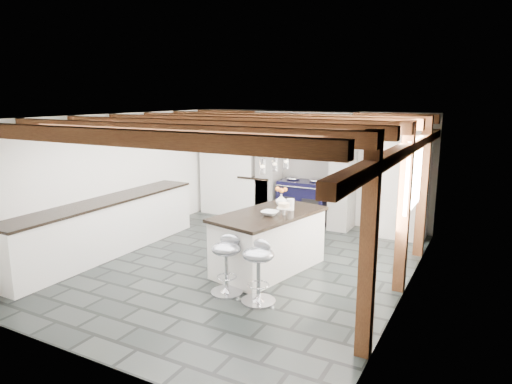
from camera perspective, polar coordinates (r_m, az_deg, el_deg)
The scene contains 6 objects.
ground at distance 7.28m, azimuth -2.21°, elevation -9.00°, with size 6.00×6.00×0.00m, color black.
room_shell at distance 8.47m, azimuth -0.98°, elevation 1.50°, with size 6.00×6.03×6.00m.
range_cooker at distance 9.45m, azimuth 6.00°, elevation -1.18°, with size 1.00×0.63×0.99m.
kitchen_island at distance 6.93m, azimuth 1.64°, elevation -6.10°, with size 1.32×1.97×1.19m.
bar_stool_near at distance 5.84m, azimuth 0.38°, elevation -9.05°, with size 0.50×0.50×0.83m.
bar_stool_far at distance 6.11m, azimuth -3.68°, elevation -8.21°, with size 0.48×0.48×0.81m.
Camera 1 is at (3.45, -5.86, 2.61)m, focal length 32.00 mm.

